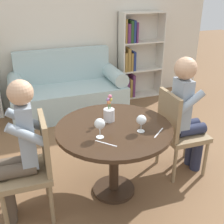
# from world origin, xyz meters

# --- Properties ---
(ground_plane) EXTENTS (16.00, 16.00, 0.00)m
(ground_plane) POSITION_xyz_m (0.00, 0.00, 0.00)
(ground_plane) COLOR brown
(back_wall) EXTENTS (5.20, 0.05, 2.70)m
(back_wall) POSITION_xyz_m (0.00, 2.41, 1.35)
(back_wall) COLOR silver
(back_wall) RESTS_ON ground_plane
(round_table) EXTENTS (1.03, 1.03, 0.70)m
(round_table) POSITION_xyz_m (0.00, 0.00, 0.58)
(round_table) COLOR #382619
(round_table) RESTS_ON ground_plane
(couch) EXTENTS (1.69, 0.80, 0.92)m
(couch) POSITION_xyz_m (0.00, 1.99, 0.31)
(couch) COLOR #A8C1C1
(couch) RESTS_ON ground_plane
(bookshelf_right) EXTENTS (0.74, 0.28, 1.43)m
(bookshelf_right) POSITION_xyz_m (1.24, 2.26, 0.70)
(bookshelf_right) COLOR silver
(bookshelf_right) RESTS_ON ground_plane
(chair_left) EXTENTS (0.43, 0.43, 0.90)m
(chair_left) POSITION_xyz_m (-0.72, -0.02, 0.49)
(chair_left) COLOR #937A56
(chair_left) RESTS_ON ground_plane
(chair_right) EXTENTS (0.43, 0.43, 0.90)m
(chair_right) POSITION_xyz_m (0.72, 0.08, 0.49)
(chair_right) COLOR #937A56
(chair_right) RESTS_ON ground_plane
(person_left) EXTENTS (0.42, 0.35, 1.22)m
(person_left) POSITION_xyz_m (-0.81, -0.01, 0.64)
(person_left) COLOR brown
(person_left) RESTS_ON ground_plane
(person_right) EXTENTS (0.42, 0.35, 1.23)m
(person_right) POSITION_xyz_m (0.81, 0.08, 0.67)
(person_right) COLOR #282D47
(person_right) RESTS_ON ground_plane
(wine_glass_left) EXTENTS (0.09, 0.09, 0.17)m
(wine_glass_left) POSITION_xyz_m (-0.17, -0.13, 0.82)
(wine_glass_left) COLOR white
(wine_glass_left) RESTS_ON round_table
(wine_glass_right) EXTENTS (0.08, 0.08, 0.15)m
(wine_glass_right) POSITION_xyz_m (0.18, -0.16, 0.80)
(wine_glass_right) COLOR white
(wine_glass_right) RESTS_ON round_table
(flower_vase) EXTENTS (0.10, 0.10, 0.26)m
(flower_vase) POSITION_xyz_m (-0.00, 0.13, 0.78)
(flower_vase) COLOR silver
(flower_vase) RESTS_ON round_table
(knife_left_setting) EXTENTS (0.14, 0.15, 0.00)m
(knife_left_setting) POSITION_xyz_m (-0.16, -0.24, 0.70)
(knife_left_setting) COLOR silver
(knife_left_setting) RESTS_ON round_table
(fork_left_setting) EXTENTS (0.15, 0.13, 0.00)m
(fork_left_setting) POSITION_xyz_m (0.31, -0.23, 0.70)
(fork_left_setting) COLOR silver
(fork_left_setting) RESTS_ON round_table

